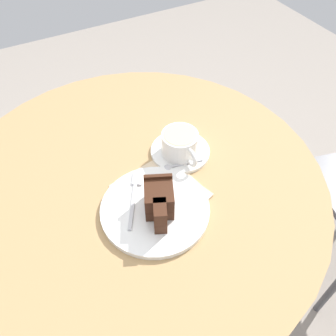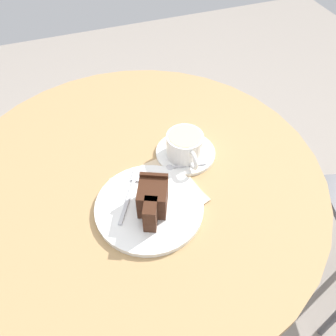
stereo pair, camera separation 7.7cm
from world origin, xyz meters
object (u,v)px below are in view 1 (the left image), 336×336
teaspoon (178,165)px  fork (134,192)px  cake_plate (154,209)px  coffee_cup (180,144)px  cake_slice (159,201)px  napkin (162,193)px  saucer (180,151)px

teaspoon → fork: 0.13m
teaspoon → cake_plate: size_ratio=0.41×
coffee_cup → cake_slice: bearing=-43.5°
napkin → cake_plate: bearing=-47.8°
cake_plate → cake_slice: size_ratio=2.17×
napkin → saucer: bearing=133.3°
coffee_cup → cake_plate: (0.12, -0.13, -0.03)m
coffee_cup → napkin: coffee_cup is taller
cake_slice → teaspoon: bearing=133.6°
saucer → fork: (0.07, -0.15, 0.01)m
coffee_cup → fork: coffee_cup is taller
cake_plate → cake_slice: bearing=37.5°
saucer → cake_plate: 0.18m
teaspoon → fork: (0.03, -0.12, 0.00)m
cake_plate → cake_slice: 0.04m
coffee_cup → cake_plate: 0.18m
coffee_cup → fork: size_ratio=0.85×
cake_plate → napkin: 0.05m
cake_plate → cake_slice: cake_slice is taller
saucer → teaspoon: 0.05m
saucer → fork: 0.17m
fork → napkin: (0.02, 0.06, -0.01)m
saucer → teaspoon: teaspoon is taller
teaspoon → cake_slice: (0.09, -0.10, 0.03)m
saucer → coffee_cup: bearing=-34.6°
cake_plate → napkin: size_ratio=1.09×
saucer → cake_plate: size_ratio=0.62×
fork → napkin: fork is taller
teaspoon → fork: fork is taller
cake_slice → fork: size_ratio=0.77×
coffee_cup → cake_slice: cake_slice is taller
teaspoon → cake_plate: 0.13m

